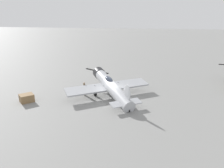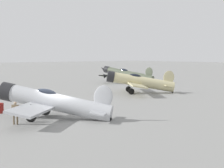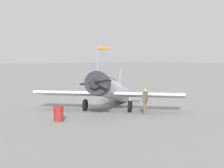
{
  "view_description": "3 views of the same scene",
  "coord_description": "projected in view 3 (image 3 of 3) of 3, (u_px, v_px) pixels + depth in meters",
  "views": [
    {
      "loc": [
        -6.12,
        22.36,
        9.09
      ],
      "look_at": [
        0.0,
        -0.0,
        1.8
      ],
      "focal_mm": 33.0,
      "sensor_mm": 36.0,
      "label": 1
    },
    {
      "loc": [
        15.53,
        24.98,
        5.16
      ],
      "look_at": [
        -13.23,
        -8.82,
        1.6
      ],
      "focal_mm": 58.9,
      "sensor_mm": 36.0,
      "label": 2
    },
    {
      "loc": [
        20.38,
        -16.19,
        3.74
      ],
      "look_at": [
        0.0,
        -0.0,
        1.8
      ],
      "focal_mm": 57.08,
      "sensor_mm": 36.0,
      "label": 3
    }
  ],
  "objects": [
    {
      "name": "ground_crew_mechanic",
      "position": [
        145.0,
        99.0,
        23.31
      ],
      "size": [
        0.43,
        0.59,
        1.7
      ],
      "rotation": [
        0.0,
        0.0,
        3.64
      ],
      "color": "brown",
      "rests_on": "ground_plane"
    },
    {
      "name": "fuel_drum",
      "position": [
        59.0,
        114.0,
        20.83
      ],
      "size": [
        0.61,
        0.61,
        0.91
      ],
      "color": "maroon",
      "rests_on": "ground_plane"
    },
    {
      "name": "windsock_mast",
      "position": [
        105.0,
        50.0,
        46.69
      ],
      "size": [
        1.47,
        2.14,
        5.25
      ],
      "color": "gray",
      "rests_on": "ground_plane"
    },
    {
      "name": "airplane_foreground",
      "position": [
        111.0,
        90.0,
        25.64
      ],
      "size": [
        9.44,
        9.19,
        3.11
      ],
      "rotation": [
        0.0,
        0.0,
        5.4
      ],
      "color": "#B7BABF",
      "rests_on": "ground_plane"
    },
    {
      "name": "ground_plane",
      "position": [
        112.0,
        108.0,
        26.23
      ],
      "size": [
        400.0,
        400.0,
        0.0
      ],
      "primitive_type": "plane",
      "color": "gray"
    }
  ]
}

